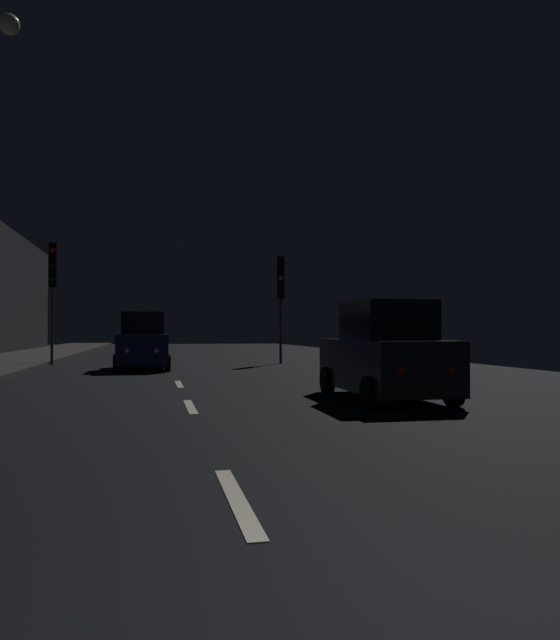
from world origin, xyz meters
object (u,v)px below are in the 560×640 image
car_approaching_headlights (143,343)px  car_parked_right_near (385,355)px  traffic_light_far_left (52,275)px  traffic_light_far_right (281,286)px

car_approaching_headlights → car_parked_right_near: (5.19, -11.56, -0.04)m
traffic_light_far_left → car_approaching_headlights: traffic_light_far_left is taller
traffic_light_far_left → car_parked_right_near: size_ratio=1.27×
traffic_light_far_right → car_parked_right_near: size_ratio=1.16×
car_approaching_headlights → car_parked_right_near: 12.67m
car_approaching_headlights → traffic_light_far_right: bearing=116.4°
traffic_light_far_right → car_parked_right_near: traffic_light_far_right is taller
traffic_light_far_left → traffic_light_far_right: bearing=73.3°
traffic_light_far_left → car_parked_right_near: (9.04, -15.31, -2.88)m
car_approaching_headlights → traffic_light_far_left: bearing=-134.3°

